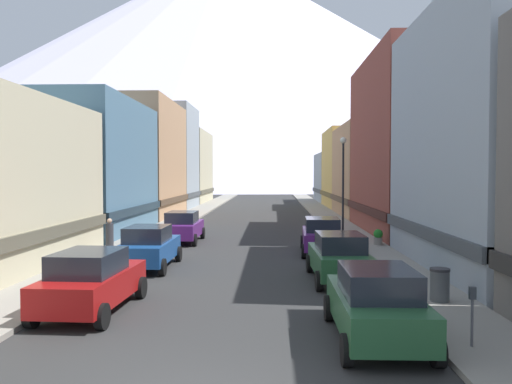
% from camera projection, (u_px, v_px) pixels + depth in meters
% --- Properties ---
extents(sidewalk_left, '(2.50, 100.00, 0.15)m').
position_uv_depth(sidewalk_left, '(183.00, 219.00, 43.52)').
color(sidewalk_left, gray).
rests_on(sidewalk_left, ground).
extents(sidewalk_right, '(2.50, 100.00, 0.15)m').
position_uv_depth(sidewalk_right, '(331.00, 220.00, 43.11)').
color(sidewalk_right, gray).
rests_on(sidewalk_right, ground).
extents(storefront_left_2, '(10.21, 12.30, 8.68)m').
position_uv_depth(storefront_left_2, '(61.00, 170.00, 33.55)').
color(storefront_left_2, slate).
rests_on(storefront_left_2, ground).
extents(storefront_left_3, '(6.46, 12.73, 10.41)m').
position_uv_depth(storefront_left_3, '(141.00, 162.00, 46.42)').
color(storefront_left_3, tan).
rests_on(storefront_left_3, ground).
extents(storefront_left_4, '(8.11, 9.11, 11.44)m').
position_uv_depth(storefront_left_4, '(159.00, 159.00, 57.50)').
color(storefront_left_4, '#99A5B2').
rests_on(storefront_left_4, ground).
extents(storefront_left_5, '(6.46, 13.51, 9.58)m').
position_uv_depth(storefront_left_5, '(184.00, 168.00, 69.33)').
color(storefront_left_5, beige).
rests_on(storefront_left_5, ground).
extents(storefront_right_2, '(9.07, 13.71, 11.55)m').
position_uv_depth(storefront_right_2, '(433.00, 148.00, 33.65)').
color(storefront_right_2, brown).
rests_on(storefront_right_2, ground).
extents(storefront_right_3, '(7.43, 12.21, 8.28)m').
position_uv_depth(storefront_right_3, '(379.00, 173.00, 46.92)').
color(storefront_right_3, tan).
rests_on(storefront_right_3, ground).
extents(storefront_right_4, '(9.43, 11.49, 8.91)m').
position_uv_depth(storefront_right_4, '(366.00, 170.00, 58.73)').
color(storefront_right_4, '#D8B259').
rests_on(storefront_right_4, ground).
extents(storefront_right_5, '(9.06, 12.15, 6.68)m').
position_uv_depth(storefront_right_5, '(349.00, 179.00, 70.77)').
color(storefront_right_5, '#99A5B2').
rests_on(storefront_right_5, ground).
extents(car_left_0, '(2.23, 4.47, 1.78)m').
position_uv_depth(car_left_0, '(91.00, 281.00, 14.61)').
color(car_left_0, '#9E1111').
rests_on(car_left_0, ground).
extents(car_left_1, '(2.08, 4.41, 1.78)m').
position_uv_depth(car_left_1, '(149.00, 247.00, 21.39)').
color(car_left_1, '#19478C').
rests_on(car_left_1, ground).
extents(car_left_2, '(2.06, 4.40, 1.78)m').
position_uv_depth(car_left_2, '(183.00, 227.00, 29.43)').
color(car_left_2, '#591E72').
rests_on(car_left_2, ground).
extents(car_right_0, '(2.08, 4.41, 1.78)m').
position_uv_depth(car_right_0, '(376.00, 304.00, 12.05)').
color(car_right_0, '#265933').
rests_on(car_right_0, ground).
extents(car_right_1, '(2.17, 4.45, 1.78)m').
position_uv_depth(car_right_1, '(339.00, 257.00, 18.81)').
color(car_right_1, '#265933').
rests_on(car_right_1, ground).
extents(car_right_2, '(2.22, 4.47, 1.78)m').
position_uv_depth(car_right_2, '(322.00, 235.00, 25.34)').
color(car_right_2, '#591E72').
rests_on(car_right_2, ground).
extents(parking_meter_near, '(0.14, 0.10, 1.33)m').
position_uv_depth(parking_meter_near, '(472.00, 308.00, 11.27)').
color(parking_meter_near, '#595960').
rests_on(parking_meter_near, sidewalk_right).
extents(trash_bin_right, '(0.59, 0.59, 0.98)m').
position_uv_depth(trash_bin_right, '(440.00, 285.00, 15.31)').
color(trash_bin_right, '#4C5156').
rests_on(trash_bin_right, sidewalk_right).
extents(potted_plant_0, '(0.50, 0.50, 0.83)m').
position_uv_depth(potted_plant_0, '(378.00, 237.00, 27.41)').
color(potted_plant_0, gray).
rests_on(potted_plant_0, sidewalk_right).
extents(pedestrian_0, '(0.36, 0.36, 1.71)m').
position_uv_depth(pedestrian_0, '(110.00, 238.00, 23.96)').
color(pedestrian_0, '#333338').
rests_on(pedestrian_0, sidewalk_left).
extents(streetlamp_right, '(0.36, 0.36, 5.86)m').
position_uv_depth(streetlamp_right, '(343.00, 173.00, 29.06)').
color(streetlamp_right, black).
rests_on(streetlamp_right, sidewalk_right).
extents(mountain_backdrop, '(348.25, 348.25, 117.89)m').
position_uv_depth(mountain_backdrop, '(225.00, 68.00, 266.67)').
color(mountain_backdrop, silver).
rests_on(mountain_backdrop, ground).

